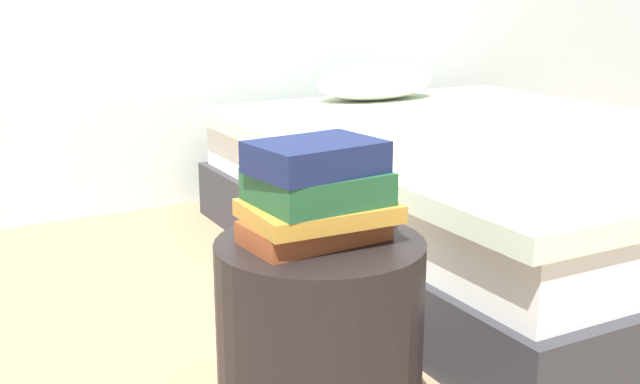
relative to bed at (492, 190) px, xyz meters
name	(u,v)px	position (x,y,z in m)	size (l,w,h in m)	color
bed	(492,190)	(0.00, 0.00, 0.00)	(1.58, 2.04, 0.62)	#2D2D33
side_table	(320,350)	(-1.16, -0.78, 0.00)	(0.41, 0.41, 0.46)	black
book_rust	(315,230)	(-1.17, -0.77, 0.25)	(0.27, 0.15, 0.04)	#994723
book_ochre	(319,211)	(-1.16, -0.78, 0.29)	(0.27, 0.20, 0.03)	#B7842D
book_forest	(316,187)	(-1.17, -0.77, 0.33)	(0.23, 0.20, 0.06)	#1E512D
book_navy	(315,157)	(-1.17, -0.78, 0.39)	(0.23, 0.17, 0.06)	#19234C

